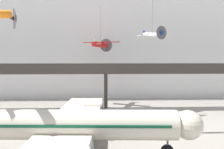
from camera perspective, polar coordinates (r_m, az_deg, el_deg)
hangar_back_wall at (r=53.84m, az=-1.73°, el=7.61°), size 140.00×3.00×25.83m
mezzanine_walkway at (r=42.19m, az=-1.64°, el=0.79°), size 110.00×3.20×8.94m
airliner_silver_main at (r=23.29m, az=-14.21°, el=-12.74°), size 29.87×33.77×9.12m
suspended_plane_red_highwing at (r=46.11m, az=-3.02°, el=7.85°), size 7.92×6.89×9.41m
suspended_plane_white_twin at (r=41.02m, az=10.44°, el=10.04°), size 6.24×5.57×7.57m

